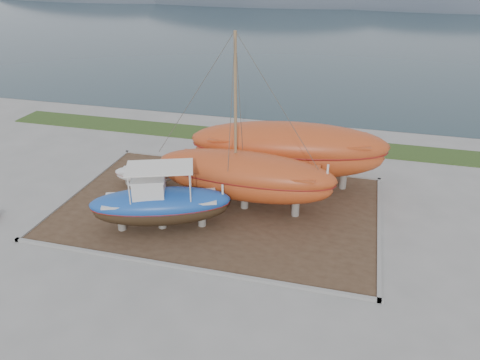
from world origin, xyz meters
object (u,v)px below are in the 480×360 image
(blue_caique, at_px, (160,198))
(orange_sailboat, at_px, (245,127))
(white_dinghy, at_px, (145,177))
(orange_bare_hull, at_px, (288,156))

(blue_caique, xyz_separation_m, orange_sailboat, (3.76, 3.26, 3.19))
(orange_sailboat, bearing_deg, white_dinghy, 172.33)
(blue_caique, bearing_deg, orange_sailboat, 20.44)
(white_dinghy, distance_m, orange_bare_hull, 9.14)
(blue_caique, relative_size, orange_bare_hull, 0.61)
(blue_caique, xyz_separation_m, orange_bare_hull, (5.63, 6.87, 0.21))
(white_dinghy, height_order, orange_sailboat, orange_sailboat)
(white_dinghy, bearing_deg, blue_caique, -63.03)
(white_dinghy, relative_size, orange_sailboat, 0.38)
(blue_caique, bearing_deg, orange_bare_hull, 30.17)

